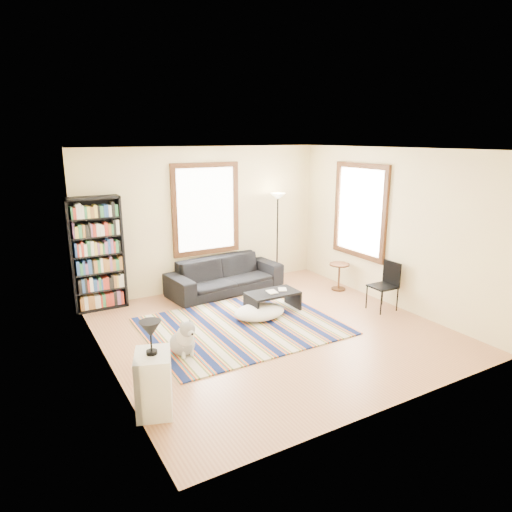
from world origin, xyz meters
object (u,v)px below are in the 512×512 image
coffee_table (273,302)px  dog (182,336)px  side_table (339,277)px  folding_chair (383,286)px  bookshelf (97,254)px  floor_cushion (259,312)px  floor_lamp (277,238)px  sofa (225,275)px  white_cabinet (154,383)px

coffee_table → dog: (-1.95, -0.74, 0.09)m
side_table → folding_chair: (-0.05, -1.23, 0.16)m
bookshelf → dog: (0.61, -2.40, -0.73)m
floor_cushion → side_table: side_table is taller
side_table → dog: dog is taller
floor_lamp → side_table: 1.51m
floor_lamp → folding_chair: (0.69, -2.37, -0.50)m
sofa → dog: 2.74m
bookshelf → white_cabinet: 3.62m
sofa → floor_lamp: floor_lamp is taller
bookshelf → dog: bookshelf is taller
bookshelf → coffee_table: 3.17m
bookshelf → dog: size_ratio=3.67×
bookshelf → white_cabinet: size_ratio=2.86×
floor_lamp → dog: floor_lamp is taller
dog → coffee_table: bearing=16.3°
floor_cushion → folding_chair: size_ratio=1.03×
coffee_table → sofa: bearing=99.5°
bookshelf → side_table: (4.34, -1.32, -0.73)m
floor_cushion → dog: size_ratio=1.63×
sofa → bookshelf: (-2.33, 0.27, 0.67)m
sofa → dog: sofa is taller
floor_lamp → dog: size_ratio=3.41×
sofa → dog: size_ratio=4.18×
folding_chair → dog: bearing=178.7°
floor_cushion → bookshelf: bearing=140.9°
floor_cushion → dog: 1.72m
floor_cushion → dog: bearing=-159.6°
bookshelf → floor_cushion: (2.22, -1.80, -0.89)m
floor_cushion → white_cabinet: size_ratio=1.27×
folding_chair → white_cabinet: (-4.45, -1.01, -0.08)m
floor_lamp → floor_cushion: bearing=-130.3°
floor_cushion → folding_chair: bearing=-19.6°
side_table → folding_chair: bearing=-92.3°
bookshelf → sofa: bearing=-6.6°
sofa → dog: bearing=-135.4°
floor_lamp → bookshelf: bearing=177.3°
coffee_table → floor_cushion: (-0.35, -0.14, -0.07)m
coffee_table → side_table: size_ratio=1.67×
floor_cushion → side_table: size_ratio=1.65×
coffee_table → side_table: side_table is taller
folding_chair → sofa: bearing=131.6°
floor_cushion → dog: dog is taller
floor_cushion → folding_chair: 2.22m
floor_cushion → side_table: 2.18m
floor_lamp → side_table: size_ratio=3.44×
folding_chair → side_table: bearing=88.5°
bookshelf → floor_lamp: bearing=-2.7°
sofa → floor_lamp: 1.41m
sofa → floor_cushion: size_ratio=2.56×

